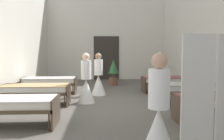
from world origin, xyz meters
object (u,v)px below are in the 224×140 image
at_px(nurse_near_aisle, 159,120).
at_px(bed_right_row_0, 221,102).
at_px(nurse_mid_aisle, 98,80).
at_px(potted_plant, 113,71).
at_px(nurse_far_aisle, 86,85).
at_px(bed_right_row_2, 168,80).
at_px(bed_left_row_0, 9,104).
at_px(bed_left_row_1, 35,89).
at_px(bed_right_row_1, 187,88).
at_px(bed_left_row_2, 50,81).

bearing_deg(nurse_near_aisle, bed_right_row_0, -18.91).
distance_m(nurse_mid_aisle, potted_plant, 2.46).
relative_size(nurse_mid_aisle, nurse_far_aisle, 1.00).
relative_size(bed_right_row_0, bed_right_row_2, 1.00).
distance_m(bed_right_row_0, nurse_mid_aisle, 4.24).
xyz_separation_m(nurse_far_aisle, potted_plant, (1.02, 3.63, 0.12)).
bearing_deg(bed_left_row_0, bed_right_row_2, 40.89).
bearing_deg(bed_left_row_1, bed_right_row_2, 23.41).
bearing_deg(nurse_mid_aisle, bed_left_row_1, -96.92).
relative_size(bed_right_row_0, bed_left_row_1, 1.00).
bearing_deg(nurse_mid_aisle, bed_right_row_1, 15.27).
relative_size(bed_right_row_2, potted_plant, 1.60).
bearing_deg(bed_left_row_2, bed_right_row_0, -40.89).
xyz_separation_m(bed_left_row_0, potted_plant, (2.45, 5.71, 0.21)).
distance_m(bed_left_row_1, nurse_mid_aisle, 2.29).
distance_m(nurse_mid_aisle, nurse_far_aisle, 1.31).
height_order(bed_left_row_1, bed_right_row_1, same).
bearing_deg(bed_left_row_2, bed_right_row_1, -23.41).
relative_size(nurse_near_aisle, potted_plant, 1.25).
height_order(bed_left_row_0, bed_right_row_2, same).
xyz_separation_m(bed_left_row_0, bed_right_row_0, (4.39, 0.00, 0.00)).
height_order(bed_left_row_0, bed_right_row_0, same).
bearing_deg(nurse_near_aisle, bed_left_row_2, 56.22).
distance_m(bed_right_row_2, nurse_near_aisle, 5.61).
xyz_separation_m(bed_left_row_0, nurse_mid_aisle, (1.78, 3.34, 0.09)).
xyz_separation_m(bed_left_row_2, potted_plant, (2.45, 1.91, 0.21)).
bearing_deg(nurse_mid_aisle, bed_right_row_2, 54.17).
bearing_deg(bed_right_row_2, bed_left_row_2, 180.00).
xyz_separation_m(bed_right_row_0, bed_right_row_2, (0.00, 3.80, 0.00)).
height_order(bed_right_row_0, bed_right_row_2, same).
relative_size(bed_left_row_2, nurse_far_aisle, 1.28).
relative_size(bed_left_row_1, bed_right_row_1, 1.00).
xyz_separation_m(bed_right_row_0, nurse_far_aisle, (-2.96, 2.08, 0.09)).
distance_m(bed_left_row_2, nurse_far_aisle, 2.24).
bearing_deg(bed_right_row_2, bed_left_row_0, -139.11).
bearing_deg(potted_plant, bed_left_row_2, -142.07).
relative_size(nurse_far_aisle, potted_plant, 1.25).
bearing_deg(potted_plant, nurse_mid_aisle, -105.71).
bearing_deg(bed_left_row_1, nurse_near_aisle, -52.35).
bearing_deg(potted_plant, bed_left_row_0, -113.20).
xyz_separation_m(bed_left_row_0, bed_right_row_2, (4.39, 3.80, 0.00)).
height_order(bed_right_row_0, nurse_mid_aisle, nurse_mid_aisle).
relative_size(bed_left_row_0, nurse_near_aisle, 1.28).
relative_size(bed_right_row_0, nurse_mid_aisle, 1.28).
distance_m(bed_left_row_1, potted_plant, 4.53).
height_order(bed_right_row_0, bed_left_row_1, same).
distance_m(bed_left_row_1, nurse_far_aisle, 1.44).
relative_size(bed_right_row_1, nurse_near_aisle, 1.28).
relative_size(bed_left_row_0, bed_right_row_1, 1.00).
distance_m(bed_left_row_0, bed_right_row_2, 5.81).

